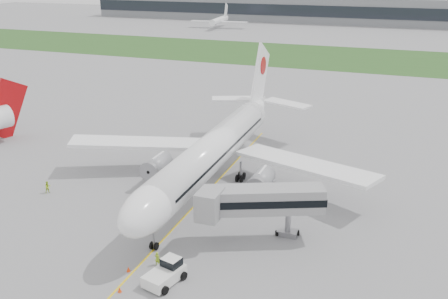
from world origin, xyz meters
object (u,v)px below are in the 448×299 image
(pushback_tug, at_px, (166,272))
(airliner, at_px, (216,148))
(jet_bridge, at_px, (257,201))
(ground_crew_near, at_px, (157,258))

(pushback_tug, bearing_deg, airliner, 113.45)
(pushback_tug, relative_size, jet_bridge, 0.35)
(pushback_tug, bearing_deg, jet_bridge, 74.82)
(jet_bridge, distance_m, ground_crew_near, 13.11)
(ground_crew_near, bearing_deg, pushback_tug, 128.05)
(pushback_tug, relative_size, ground_crew_near, 3.08)
(airliner, xyz_separation_m, pushback_tug, (4.08, -24.90, -4.61))
(airliner, relative_size, jet_bridge, 3.81)
(airliner, distance_m, pushback_tug, 25.65)
(airliner, height_order, jet_bridge, airliner)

